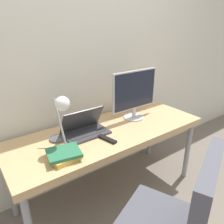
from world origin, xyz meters
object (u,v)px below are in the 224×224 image
object	(u,v)px
monitor	(134,93)
office_chair	(175,223)
laptop	(85,129)
desk_lamp	(61,112)
book_stack	(64,155)

from	to	relation	value
monitor	office_chair	distance (m)	1.18
monitor	office_chair	bearing A→B (deg)	-119.00
laptop	office_chair	bearing A→B (deg)	-89.16
office_chair	desk_lamp	bearing A→B (deg)	105.48
office_chair	laptop	bearing A→B (deg)	90.84
laptop	book_stack	xyz separation A→B (m)	(-0.30, -0.24, -0.02)
desk_lamp	book_stack	distance (m)	0.30
monitor	desk_lamp	bearing A→B (deg)	-173.24
office_chair	monitor	bearing A→B (deg)	61.00
monitor	desk_lamp	xyz separation A→B (m)	(-0.78, -0.09, 0.03)
laptop	monitor	bearing A→B (deg)	0.51
desk_lamp	office_chair	xyz separation A→B (m)	(0.24, -0.88, -0.43)
desk_lamp	book_stack	xyz separation A→B (m)	(-0.07, -0.15, -0.25)
desk_lamp	book_stack	world-z (taller)	desk_lamp
laptop	book_stack	distance (m)	0.38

